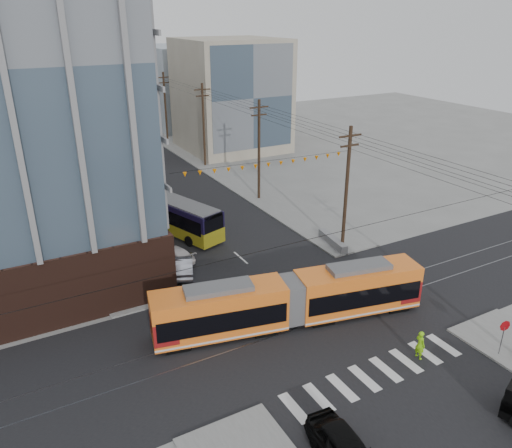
{
  "coord_description": "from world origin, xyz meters",
  "views": [
    {
      "loc": [
        -17.27,
        -19.95,
        19.28
      ],
      "look_at": [
        -0.81,
        9.83,
        4.85
      ],
      "focal_mm": 35.0,
      "sensor_mm": 36.0,
      "label": 1
    }
  ],
  "objects": [
    {
      "name": "ground",
      "position": [
        0.0,
        0.0,
        0.0
      ],
      "size": [
        160.0,
        160.0,
        0.0
      ],
      "primitive_type": "plane",
      "color": "slate"
    },
    {
      "name": "bg_bldg_ne_near",
      "position": [
        16.0,
        48.0,
        8.0
      ],
      "size": [
        14.0,
        14.0,
        16.0
      ],
      "primitive_type": "cube",
      "color": "gray",
      "rests_on": "ground"
    },
    {
      "name": "bg_bldg_ne_far",
      "position": [
        18.0,
        68.0,
        7.0
      ],
      "size": [
        16.0,
        16.0,
        14.0
      ],
      "primitive_type": "cube",
      "color": "#8C99A5",
      "rests_on": "ground"
    },
    {
      "name": "utility_pole_far",
      "position": [
        8.5,
        56.0,
        5.5
      ],
      "size": [
        0.3,
        0.3,
        11.0
      ],
      "primitive_type": "cylinder",
      "color": "black",
      "rests_on": "ground"
    },
    {
      "name": "streetcar",
      "position": [
        -1.51,
        3.77,
        1.76
      ],
      "size": [
        18.45,
        6.32,
        3.53
      ],
      "primitive_type": null,
      "rotation": [
        0.0,
        0.0,
        -0.21
      ],
      "color": "orange",
      "rests_on": "ground"
    },
    {
      "name": "city_bus",
      "position": [
        -3.0,
        22.39,
        1.68
      ],
      "size": [
        6.13,
        12.06,
        3.36
      ],
      "primitive_type": null,
      "rotation": [
        0.0,
        0.0,
        0.32
      ],
      "color": "black",
      "rests_on": "ground"
    },
    {
      "name": "parked_car_silver",
      "position": [
        -5.26,
        13.81,
        0.71
      ],
      "size": [
        2.97,
        4.57,
        1.42
      ],
      "primitive_type": "imported",
      "rotation": [
        0.0,
        0.0,
        2.77
      ],
      "color": "#ACAEBD",
      "rests_on": "ground"
    },
    {
      "name": "parked_car_white",
      "position": [
        -5.24,
        16.22,
        0.64
      ],
      "size": [
        3.11,
        4.73,
        1.27
      ],
      "primitive_type": "imported",
      "rotation": [
        0.0,
        0.0,
        3.47
      ],
      "color": "silver",
      "rests_on": "ground"
    },
    {
      "name": "parked_car_grey",
      "position": [
        -5.77,
        23.58,
        0.69
      ],
      "size": [
        3.94,
        5.44,
        1.38
      ],
      "primitive_type": "imported",
      "rotation": [
        0.0,
        0.0,
        2.76
      ],
      "color": "#4E4E4F",
      "rests_on": "ground"
    },
    {
      "name": "pedestrian",
      "position": [
        3.29,
        -3.12,
        0.94
      ],
      "size": [
        0.47,
        0.7,
        1.89
      ],
      "primitive_type": "imported",
      "rotation": [
        0.0,
        0.0,
        1.55
      ],
      "color": "#80D911",
      "rests_on": "ground"
    },
    {
      "name": "stop_sign",
      "position": [
        7.73,
        -5.33,
        1.17
      ],
      "size": [
        0.85,
        0.85,
        2.33
      ],
      "primitive_type": null,
      "rotation": [
        0.0,
        0.0,
        -0.23
      ],
      "color": "#99060C",
      "rests_on": "ground"
    },
    {
      "name": "jersey_barrier",
      "position": [
        8.3,
        12.12,
        0.42
      ],
      "size": [
        1.53,
        4.33,
        0.85
      ],
      "primitive_type": "cube",
      "rotation": [
        0.0,
        0.0,
        -0.14
      ],
      "color": "gray",
      "rests_on": "ground"
    }
  ]
}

